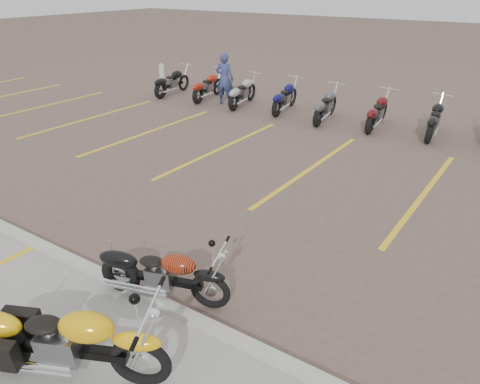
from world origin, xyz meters
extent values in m
plane|color=brown|center=(0.00, 0.00, 0.00)|extent=(100.00, 100.00, 0.00)
cube|color=#ADAAA3|center=(0.00, -2.00, 0.06)|extent=(60.00, 0.18, 0.12)
torus|color=black|center=(1.43, -3.14, 0.36)|extent=(0.71, 0.42, 0.72)
torus|color=black|center=(-0.13, -3.87, 0.36)|extent=(0.77, 0.50, 0.77)
cube|color=black|center=(0.65, -3.51, 0.42)|extent=(1.36, 0.74, 0.11)
cube|color=slate|center=(0.60, -3.53, 0.49)|extent=(0.56, 0.50, 0.38)
ellipsoid|color=#E6AB0C|center=(0.93, -3.38, 0.82)|extent=(0.73, 0.60, 0.33)
ellipsoid|color=black|center=(0.47, -3.59, 0.78)|extent=(0.52, 0.45, 0.13)
torus|color=black|center=(1.23, -1.61, 0.29)|extent=(0.59, 0.27, 0.59)
torus|color=black|center=(-0.10, -2.03, 0.29)|extent=(0.64, 0.33, 0.62)
cube|color=black|center=(0.56, -1.82, 0.34)|extent=(1.15, 0.45, 0.09)
cube|color=slate|center=(0.52, -1.84, 0.40)|extent=(0.44, 0.37, 0.31)
ellipsoid|color=black|center=(0.80, -1.75, 0.67)|extent=(0.58, 0.43, 0.27)
ellipsoid|color=black|center=(0.41, -1.87, 0.63)|extent=(0.41, 0.33, 0.11)
imported|color=navy|center=(-5.52, 8.01, 0.92)|extent=(0.76, 0.59, 1.85)
cube|color=silver|center=(-9.34, 8.78, 0.50)|extent=(0.19, 0.19, 1.00)
camera|label=1|loc=(4.57, -5.80, 4.27)|focal=35.00mm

